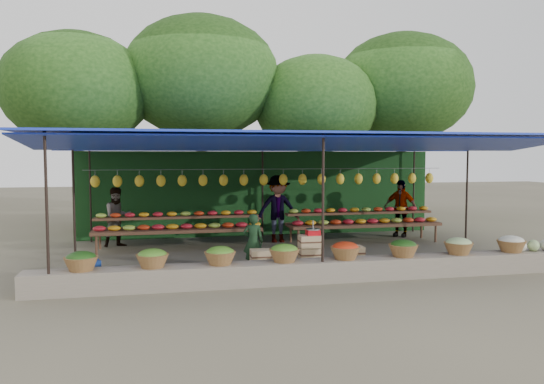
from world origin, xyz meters
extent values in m
plane|color=brown|center=(0.00, 0.00, 0.00)|extent=(60.00, 60.00, 0.00)
cube|color=#716A5A|center=(0.00, -2.75, 0.20)|extent=(10.60, 0.55, 0.40)
cylinder|color=black|center=(-4.80, -2.90, 1.40)|extent=(0.05, 0.05, 2.80)
cylinder|color=black|center=(0.00, -2.90, 1.40)|extent=(0.05, 0.05, 2.80)
cylinder|color=black|center=(-4.80, 0.00, 1.40)|extent=(0.05, 0.05, 2.80)
cylinder|color=black|center=(4.80, 0.00, 1.40)|extent=(0.05, 0.05, 2.80)
cylinder|color=black|center=(-4.80, 2.90, 1.40)|extent=(0.05, 0.05, 2.80)
cylinder|color=black|center=(0.00, 2.90, 1.40)|extent=(0.05, 0.05, 2.80)
cylinder|color=black|center=(4.80, 2.90, 1.40)|extent=(0.05, 0.05, 2.80)
cube|color=#1B35CB|center=(0.00, 0.00, 2.80)|extent=(10.80, 6.60, 0.04)
cube|color=#1B35CB|center=(0.00, -2.00, 2.62)|extent=(10.80, 2.19, 0.26)
cube|color=#1B35CB|center=(0.00, 2.00, 2.62)|extent=(10.80, 2.19, 0.26)
cylinder|color=gray|center=(0.00, 1.40, 2.02)|extent=(9.60, 0.01, 0.01)
ellipsoid|color=yellow|center=(-4.50, 1.40, 1.74)|extent=(0.23, 0.17, 0.30)
ellipsoid|color=yellow|center=(-3.97, 1.40, 1.74)|extent=(0.23, 0.17, 0.30)
ellipsoid|color=yellow|center=(-3.44, 1.40, 1.74)|extent=(0.23, 0.17, 0.30)
ellipsoid|color=yellow|center=(-2.91, 1.40, 1.74)|extent=(0.23, 0.17, 0.30)
ellipsoid|color=yellow|center=(-2.38, 1.40, 1.74)|extent=(0.23, 0.17, 0.30)
ellipsoid|color=yellow|center=(-1.85, 1.40, 1.74)|extent=(0.23, 0.17, 0.30)
ellipsoid|color=yellow|center=(-1.32, 1.40, 1.74)|extent=(0.23, 0.17, 0.30)
ellipsoid|color=yellow|center=(-0.79, 1.40, 1.74)|extent=(0.23, 0.17, 0.30)
ellipsoid|color=yellow|center=(-0.26, 1.40, 1.74)|extent=(0.23, 0.17, 0.30)
ellipsoid|color=yellow|center=(0.26, 1.40, 1.74)|extent=(0.23, 0.17, 0.30)
ellipsoid|color=yellow|center=(0.79, 1.40, 1.74)|extent=(0.23, 0.17, 0.30)
ellipsoid|color=yellow|center=(1.32, 1.40, 1.74)|extent=(0.23, 0.17, 0.30)
ellipsoid|color=yellow|center=(1.85, 1.40, 1.74)|extent=(0.23, 0.17, 0.30)
ellipsoid|color=yellow|center=(2.38, 1.40, 1.74)|extent=(0.23, 0.17, 0.30)
ellipsoid|color=yellow|center=(2.91, 1.40, 1.74)|extent=(0.23, 0.17, 0.30)
ellipsoid|color=yellow|center=(3.44, 1.40, 1.74)|extent=(0.23, 0.17, 0.30)
ellipsoid|color=yellow|center=(3.97, 1.40, 1.74)|extent=(0.23, 0.17, 0.30)
ellipsoid|color=yellow|center=(4.50, 1.40, 1.74)|extent=(0.23, 0.17, 0.30)
ellipsoid|color=#1E4713|center=(-4.30, -2.75, 0.62)|extent=(0.52, 0.52, 0.23)
ellipsoid|color=#488022|center=(-3.10, -2.75, 0.62)|extent=(0.52, 0.52, 0.23)
ellipsoid|color=#488022|center=(-1.90, -2.75, 0.62)|extent=(0.52, 0.52, 0.23)
ellipsoid|color=#488022|center=(-0.70, -2.75, 0.62)|extent=(0.52, 0.52, 0.23)
ellipsoid|color=#B52A0F|center=(0.50, -2.75, 0.62)|extent=(0.52, 0.52, 0.23)
ellipsoid|color=#1E4713|center=(1.70, -2.75, 0.62)|extent=(0.52, 0.52, 0.23)
ellipsoid|color=#9DBD76|center=(2.90, -2.75, 0.62)|extent=(0.52, 0.52, 0.23)
ellipsoid|color=beige|center=(4.10, -2.75, 0.62)|extent=(0.52, 0.52, 0.23)
cube|color=#1B4E20|center=(0.00, 3.15, 1.25)|extent=(10.60, 0.06, 2.50)
cylinder|color=#3B2B15|center=(-5.50, 5.80, 1.98)|extent=(0.36, 0.36, 3.97)
ellipsoid|color=#16360E|center=(-5.50, 5.80, 4.46)|extent=(4.77, 4.77, 3.69)
cylinder|color=#3B2B15|center=(-1.50, 6.20, 2.24)|extent=(0.36, 0.36, 4.48)
ellipsoid|color=#16360E|center=(-1.50, 6.20, 5.04)|extent=(5.39, 5.39, 4.17)
cylinder|color=#3B2B15|center=(2.50, 5.90, 1.86)|extent=(0.36, 0.36, 3.71)
ellipsoid|color=#16360E|center=(2.50, 5.90, 4.18)|extent=(4.47, 4.47, 3.45)
cylinder|color=#3B2B15|center=(6.00, 6.30, 2.18)|extent=(0.36, 0.36, 4.35)
ellipsoid|color=#16360E|center=(6.00, 6.30, 4.90)|extent=(5.24, 5.24, 4.05)
cube|color=#492B1D|center=(-2.50, 1.30, 0.50)|extent=(4.20, 0.95, 0.08)
cube|color=#492B1D|center=(-2.50, 1.60, 0.78)|extent=(4.20, 0.35, 0.06)
cylinder|color=#492B1D|center=(-4.45, 0.90, 0.25)|extent=(0.06, 0.06, 0.50)
cylinder|color=#492B1D|center=(-0.55, 0.90, 0.25)|extent=(0.06, 0.06, 0.50)
cylinder|color=#492B1D|center=(-4.45, 1.70, 0.25)|extent=(0.06, 0.06, 0.50)
cylinder|color=#492B1D|center=(-0.55, 1.70, 0.25)|extent=(0.06, 0.06, 0.50)
ellipsoid|color=#B01924|center=(-4.40, 1.15, 0.60)|extent=(0.31, 0.26, 0.13)
ellipsoid|color=#8FB236|center=(-4.40, 1.60, 0.87)|extent=(0.26, 0.22, 0.12)
ellipsoid|color=orange|center=(-4.05, 1.15, 0.60)|extent=(0.31, 0.26, 0.13)
ellipsoid|color=#B52A0F|center=(-4.05, 1.60, 0.87)|extent=(0.26, 0.22, 0.12)
ellipsoid|color=#8FB236|center=(-3.70, 1.15, 0.60)|extent=(0.31, 0.26, 0.13)
ellipsoid|color=#B01924|center=(-3.70, 1.60, 0.87)|extent=(0.26, 0.22, 0.12)
ellipsoid|color=#B52A0F|center=(-3.35, 1.15, 0.60)|extent=(0.31, 0.26, 0.13)
ellipsoid|color=orange|center=(-3.35, 1.60, 0.87)|extent=(0.26, 0.22, 0.12)
ellipsoid|color=#B01924|center=(-3.00, 1.15, 0.60)|extent=(0.31, 0.26, 0.13)
ellipsoid|color=#B01924|center=(-3.00, 1.60, 0.87)|extent=(0.26, 0.22, 0.12)
ellipsoid|color=orange|center=(-2.65, 1.15, 0.60)|extent=(0.31, 0.26, 0.13)
ellipsoid|color=orange|center=(-2.65, 1.60, 0.87)|extent=(0.26, 0.22, 0.12)
ellipsoid|color=#B01924|center=(-2.30, 1.15, 0.60)|extent=(0.31, 0.26, 0.13)
ellipsoid|color=#8FB236|center=(-2.30, 1.60, 0.87)|extent=(0.26, 0.22, 0.12)
ellipsoid|color=orange|center=(-1.95, 1.15, 0.60)|extent=(0.31, 0.26, 0.13)
ellipsoid|color=#B52A0F|center=(-1.95, 1.60, 0.87)|extent=(0.26, 0.22, 0.12)
ellipsoid|color=#8FB236|center=(-1.60, 1.15, 0.60)|extent=(0.31, 0.26, 0.13)
ellipsoid|color=#B01924|center=(-1.60, 1.60, 0.87)|extent=(0.26, 0.22, 0.12)
ellipsoid|color=#B52A0F|center=(-1.25, 1.15, 0.60)|extent=(0.31, 0.26, 0.13)
ellipsoid|color=orange|center=(-1.25, 1.60, 0.87)|extent=(0.26, 0.22, 0.12)
ellipsoid|color=#B01924|center=(-0.90, 1.15, 0.60)|extent=(0.31, 0.26, 0.13)
ellipsoid|color=#B01924|center=(-0.90, 1.60, 0.87)|extent=(0.26, 0.22, 0.12)
ellipsoid|color=orange|center=(-0.55, 1.15, 0.60)|extent=(0.31, 0.26, 0.13)
ellipsoid|color=orange|center=(-0.55, 1.60, 0.87)|extent=(0.26, 0.22, 0.12)
cube|color=#492B1D|center=(2.50, 1.30, 0.50)|extent=(4.20, 0.95, 0.08)
cube|color=#492B1D|center=(2.50, 1.60, 0.78)|extent=(4.20, 0.35, 0.06)
cylinder|color=#492B1D|center=(0.55, 0.90, 0.25)|extent=(0.06, 0.06, 0.50)
cylinder|color=#492B1D|center=(4.45, 0.90, 0.25)|extent=(0.06, 0.06, 0.50)
cylinder|color=#492B1D|center=(0.55, 1.70, 0.25)|extent=(0.06, 0.06, 0.50)
cylinder|color=#492B1D|center=(4.45, 1.70, 0.25)|extent=(0.06, 0.06, 0.50)
ellipsoid|color=#B01924|center=(0.60, 1.15, 0.60)|extent=(0.31, 0.26, 0.13)
ellipsoid|color=#8FB236|center=(0.60, 1.60, 0.87)|extent=(0.26, 0.22, 0.12)
ellipsoid|color=orange|center=(0.95, 1.15, 0.60)|extent=(0.31, 0.26, 0.13)
ellipsoid|color=#B52A0F|center=(0.95, 1.60, 0.87)|extent=(0.26, 0.22, 0.12)
ellipsoid|color=#8FB236|center=(1.30, 1.15, 0.60)|extent=(0.31, 0.26, 0.13)
ellipsoid|color=#B01924|center=(1.30, 1.60, 0.87)|extent=(0.26, 0.22, 0.12)
ellipsoid|color=#B52A0F|center=(1.65, 1.15, 0.60)|extent=(0.31, 0.26, 0.13)
ellipsoid|color=orange|center=(1.65, 1.60, 0.87)|extent=(0.26, 0.22, 0.12)
ellipsoid|color=#B01924|center=(2.00, 1.15, 0.60)|extent=(0.31, 0.26, 0.13)
ellipsoid|color=#B01924|center=(2.00, 1.60, 0.87)|extent=(0.26, 0.22, 0.12)
ellipsoid|color=orange|center=(2.35, 1.15, 0.60)|extent=(0.31, 0.26, 0.13)
ellipsoid|color=orange|center=(2.35, 1.60, 0.87)|extent=(0.26, 0.22, 0.12)
ellipsoid|color=#B01924|center=(2.70, 1.15, 0.60)|extent=(0.31, 0.26, 0.13)
ellipsoid|color=#8FB236|center=(2.70, 1.60, 0.87)|extent=(0.26, 0.22, 0.12)
ellipsoid|color=orange|center=(3.05, 1.15, 0.60)|extent=(0.31, 0.26, 0.13)
ellipsoid|color=#B52A0F|center=(3.05, 1.60, 0.87)|extent=(0.26, 0.22, 0.12)
ellipsoid|color=#8FB236|center=(3.40, 1.15, 0.60)|extent=(0.31, 0.26, 0.13)
ellipsoid|color=#B01924|center=(3.40, 1.60, 0.87)|extent=(0.26, 0.22, 0.12)
ellipsoid|color=#B52A0F|center=(3.75, 1.15, 0.60)|extent=(0.31, 0.26, 0.13)
ellipsoid|color=orange|center=(3.75, 1.60, 0.87)|extent=(0.26, 0.22, 0.12)
ellipsoid|color=#B01924|center=(4.10, 1.15, 0.60)|extent=(0.31, 0.26, 0.13)
ellipsoid|color=#B01924|center=(4.10, 1.60, 0.87)|extent=(0.26, 0.22, 0.12)
ellipsoid|color=orange|center=(4.45, 1.15, 0.60)|extent=(0.31, 0.26, 0.13)
ellipsoid|color=orange|center=(4.45, 1.60, 0.87)|extent=(0.26, 0.22, 0.12)
cube|color=tan|center=(-0.98, -2.02, 0.12)|extent=(0.46, 0.35, 0.25)
cube|color=tan|center=(-0.98, -2.02, 0.39)|extent=(0.46, 0.35, 0.25)
cube|color=tan|center=(0.02, -2.02, 0.12)|extent=(0.46, 0.35, 0.25)
cube|color=tan|center=(0.02, -2.02, 0.39)|extent=(0.46, 0.35, 0.25)
cube|color=tan|center=(0.02, -2.02, 0.65)|extent=(0.46, 0.35, 0.25)
cube|color=tan|center=(0.92, -2.02, 0.12)|extent=(0.46, 0.35, 0.25)
cube|color=tan|center=(0.92, -2.02, 0.39)|extent=(0.46, 0.35, 0.25)
cube|color=red|center=(0.08, -2.02, 0.82)|extent=(0.26, 0.23, 0.11)
cylinder|color=gray|center=(0.08, -2.02, 0.89)|extent=(0.28, 0.28, 0.03)
cylinder|color=gray|center=(0.08, -2.02, 0.97)|extent=(0.03, 0.03, 0.19)
imported|color=#18361C|center=(-1.06, -1.48, 0.59)|extent=(0.49, 0.38, 1.18)
imported|color=slate|center=(-4.03, 1.96, 0.78)|extent=(0.93, 0.85, 1.55)
imported|color=slate|center=(0.22, 1.83, 0.92)|extent=(1.20, 0.70, 1.84)
imported|color=slate|center=(3.96, 2.07, 0.83)|extent=(1.00, 0.95, 1.67)
cube|color=navy|center=(-4.78, -2.56, 0.17)|extent=(0.58, 0.43, 0.33)
cube|color=navy|center=(-4.39, -1.22, 0.14)|extent=(0.54, 0.45, 0.28)
camera|label=1|loc=(-2.98, -12.25, 2.39)|focal=35.00mm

